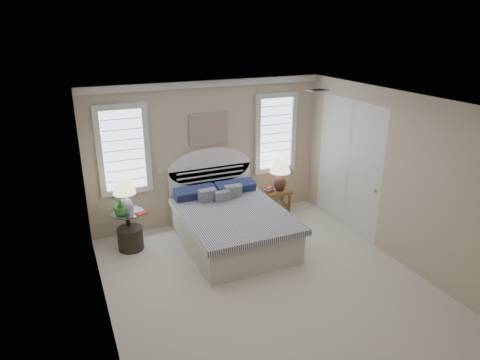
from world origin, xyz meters
The scene contains 21 objects.
floor centered at (0.00, 0.00, 0.00)m, with size 4.50×5.00×0.01m, color beige.
ceiling centered at (0.00, 0.00, 2.70)m, with size 4.50×5.00×0.01m, color white.
wall_back centered at (0.00, 2.50, 1.35)m, with size 4.50×0.02×2.70m, color #C3AB92.
wall_left centered at (-2.25, 0.00, 1.35)m, with size 0.02×5.00×2.70m, color #C3AB92.
wall_right centered at (2.25, 0.00, 1.35)m, with size 0.02×5.00×2.70m, color #C3AB92.
crown_molding centered at (0.00, 2.46, 2.64)m, with size 4.50×0.08×0.12m, color silver.
hvac_vent centered at (1.20, 0.80, 2.68)m, with size 0.30×0.20×0.02m, color #B2B2B2.
switch_plate centered at (-0.95, 2.48, 1.15)m, with size 0.08×0.01×0.12m, color silver.
window_left centered at (-1.55, 2.48, 1.60)m, with size 0.90×0.06×1.60m, color silver.
window_right centered at (1.40, 2.48, 1.60)m, with size 0.90×0.06×1.60m, color silver.
painting centered at (0.00, 2.46, 1.82)m, with size 0.74×0.04×0.58m, color silver.
closet_door centered at (2.23, 1.20, 1.20)m, with size 0.02×1.80×2.40m, color silver.
bed centered at (0.00, 1.46, 0.39)m, with size 1.72×2.28×1.47m.
side_table_left centered at (-1.65, 2.05, 0.39)m, with size 0.56×0.56×0.63m.
nightstand_right centered at (1.30, 2.15, 0.39)m, with size 0.50×0.40×0.53m.
floor_pot centered at (-1.66, 1.90, 0.20)m, with size 0.43×0.43×0.39m, color black.
lamp_left centered at (-1.66, 2.02, 1.01)m, with size 0.48×0.48×0.62m.
lamp_right centered at (1.33, 2.12, 0.93)m, with size 0.43×0.43×0.66m.
potted_plant centered at (-1.77, 1.94, 0.84)m, with size 0.23×0.23×0.41m, color #38702C.
books_left centered at (-1.44, 1.87, 0.64)m, with size 0.20×0.16×0.02m.
books_right centered at (1.10, 2.12, 0.57)m, with size 0.21×0.18×0.10m.
Camera 1 is at (-2.55, -4.79, 3.65)m, focal length 32.00 mm.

